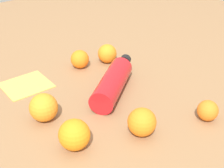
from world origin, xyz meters
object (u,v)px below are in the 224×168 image
at_px(orange_0, 142,122).
at_px(orange_5, 74,135).
at_px(orange_4, 44,107).
at_px(orange_1, 208,110).
at_px(orange_2, 107,54).
at_px(orange_3, 80,59).
at_px(folded_napkin, 26,85).
at_px(water_bottle, 114,80).

height_order(orange_0, orange_5, orange_5).
xyz_separation_m(orange_4, orange_5, (0.15, 0.00, 0.00)).
xyz_separation_m(orange_1, orange_2, (-0.46, 0.01, 0.01)).
height_order(orange_2, orange_4, orange_4).
relative_size(orange_0, orange_3, 1.16).
xyz_separation_m(orange_0, folded_napkin, (-0.43, -0.12, -0.04)).
height_order(water_bottle, orange_0, orange_0).
xyz_separation_m(orange_1, orange_4, (-0.30, -0.36, 0.01)).
xyz_separation_m(water_bottle, folded_napkin, (-0.21, -0.21, -0.03)).
distance_m(water_bottle, orange_1, 0.31).
distance_m(orange_0, orange_1, 0.20).
distance_m(orange_2, orange_5, 0.49).
xyz_separation_m(orange_1, orange_5, (-0.14, -0.36, 0.01)).
distance_m(orange_2, orange_3, 0.11).
xyz_separation_m(orange_0, orange_5, (-0.07, -0.17, 0.00)).
bearing_deg(orange_3, water_bottle, -1.83).
bearing_deg(orange_3, orange_0, -12.37).
height_order(orange_3, orange_5, orange_5).
height_order(orange_4, orange_5, same).
bearing_deg(orange_0, water_bottle, 158.47).
bearing_deg(orange_2, orange_5, -48.85).
xyz_separation_m(orange_2, folded_napkin, (-0.04, -0.32, -0.03)).
distance_m(orange_2, orange_4, 0.40).
relative_size(water_bottle, orange_2, 3.97).
height_order(orange_2, orange_3, orange_2).
xyz_separation_m(orange_3, orange_4, (0.20, -0.26, 0.01)).
relative_size(orange_3, orange_4, 0.82).
xyz_separation_m(orange_2, orange_5, (0.32, -0.37, 0.01)).
relative_size(orange_1, orange_2, 0.85).
bearing_deg(orange_1, orange_5, -111.82).
xyz_separation_m(orange_1, orange_3, (-0.49, -0.10, 0.00)).
distance_m(orange_0, orange_5, 0.18).
bearing_deg(folded_napkin, orange_4, -12.50).
bearing_deg(folded_napkin, orange_1, 31.89).
distance_m(orange_3, folded_napkin, 0.22).
height_order(orange_0, orange_3, orange_0).
relative_size(orange_0, orange_2, 1.10).
bearing_deg(water_bottle, orange_0, -145.71).
xyz_separation_m(water_bottle, orange_5, (0.15, -0.25, 0.00)).
bearing_deg(orange_4, orange_0, 36.96).
height_order(water_bottle, orange_5, orange_5).
distance_m(orange_0, orange_2, 0.44).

